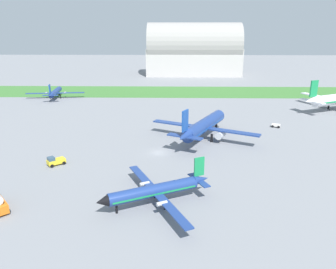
% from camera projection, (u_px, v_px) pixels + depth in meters
% --- Properties ---
extents(ground_plane, '(600.00, 600.00, 0.00)m').
position_uv_depth(ground_plane, '(159.00, 153.00, 76.61)').
color(ground_plane, gray).
extents(grass_taxiway_strip, '(360.00, 28.00, 0.08)m').
position_uv_depth(grass_taxiway_strip, '(167.00, 92.00, 150.60)').
color(grass_taxiway_strip, '#3D7533').
rests_on(grass_taxiway_strip, ground_plane).
extents(airplane_taxiing_turboprop, '(23.52, 20.19, 7.06)m').
position_uv_depth(airplane_taxiing_turboprop, '(55.00, 92.00, 135.71)').
color(airplane_taxiing_turboprop, navy).
rests_on(airplane_taxiing_turboprop, ground_plane).
extents(airplane_foreground_turboprop, '(18.52, 21.31, 6.90)m').
position_uv_depth(airplane_foreground_turboprop, '(156.00, 190.00, 53.32)').
color(airplane_foreground_turboprop, navy).
rests_on(airplane_foreground_turboprop, ground_plane).
extents(airplane_midfield_jet, '(26.90, 26.81, 10.27)m').
position_uv_depth(airplane_midfield_jet, '(204.00, 126.00, 84.62)').
color(airplane_midfield_jet, navy).
rests_on(airplane_midfield_jet, ground_plane).
extents(baggage_cart_near_gate, '(2.87, 2.54, 0.90)m').
position_uv_depth(baggage_cart_near_gate, '(276.00, 125.00, 96.19)').
color(baggage_cart_near_gate, white).
rests_on(baggage_cart_near_gate, ground_plane).
extents(pushback_tug_midfield, '(3.92, 3.69, 1.95)m').
position_uv_depth(pushback_tug_midfield, '(55.00, 161.00, 69.35)').
color(pushback_tug_midfield, yellow).
rests_on(pushback_tug_midfield, ground_plane).
extents(hangar_distant, '(57.10, 25.48, 31.12)m').
position_uv_depth(hangar_distant, '(194.00, 51.00, 201.68)').
color(hangar_distant, '#BCB7B2').
rests_on(hangar_distant, ground_plane).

